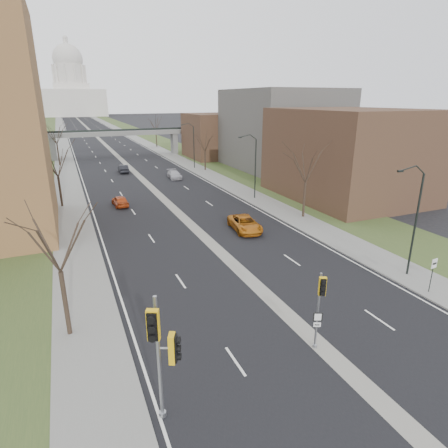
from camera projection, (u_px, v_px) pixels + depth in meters
ground at (336, 360)px, 19.99m from camera, size 700.00×700.00×0.00m
road_surface at (93, 133)px, 150.76m from camera, size 20.00×600.00×0.01m
median_strip at (93, 133)px, 150.76m from camera, size 1.20×600.00×0.02m
sidewalk_right at (123, 132)px, 155.20m from camera, size 4.00×600.00×0.12m
sidewalk_left at (61, 134)px, 146.27m from camera, size 4.00×600.00×0.12m
grass_verge_right at (138, 132)px, 157.44m from camera, size 8.00×600.00×0.10m
grass_verge_left at (44, 135)px, 144.04m from camera, size 8.00×600.00×0.10m
commercial_block_near at (348, 154)px, 51.42m from camera, size 16.00×20.00×12.00m
commercial_block_mid at (282, 129)px, 73.35m from camera, size 18.00×22.00×15.00m
commercial_block_far at (219, 136)px, 87.61m from camera, size 14.00×14.00×10.00m
pedestrian_bridge at (116, 136)px, 88.19m from camera, size 34.00×3.00×6.45m
capitol at (72, 91)px, 293.03m from camera, size 48.00×42.00×55.75m
streetlight_near at (413, 190)px, 27.10m from camera, size 2.61×0.20×8.70m
streetlight_mid at (250, 149)px, 49.76m from camera, size 2.61×0.20×8.70m
streetlight_far at (190, 133)px, 72.43m from camera, size 2.61×0.20×8.70m
tree_left_a at (54, 229)px, 20.01m from camera, size 7.20×7.20×9.40m
tree_left_b at (56, 158)px, 46.30m from camera, size 6.75×6.75×8.81m
tree_left_c at (55, 131)px, 75.68m from camera, size 7.65×7.65×9.99m
tree_right_a at (307, 161)px, 41.89m from camera, size 7.20×7.20×9.40m
tree_right_b at (205, 140)px, 70.92m from camera, size 6.30×6.30×8.22m
tree_right_c at (155, 122)px, 105.40m from camera, size 7.65×7.65×9.99m
signal_pole_left at (162, 344)px, 15.02m from camera, size 1.38×0.99×5.96m
signal_pole_median at (320, 299)px, 19.74m from camera, size 0.68×0.77×4.61m
speed_limit_sign at (433, 269)px, 26.27m from camera, size 0.56×0.08×2.57m
car_left_near at (120, 201)px, 48.43m from camera, size 1.90×4.19×1.39m
car_left_far at (123, 169)px, 70.38m from camera, size 1.65×4.49×1.47m
car_right_near at (245, 224)px, 39.40m from camera, size 3.14×5.73×1.52m
car_right_mid at (174, 175)px, 65.12m from camera, size 2.17×4.84×1.38m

